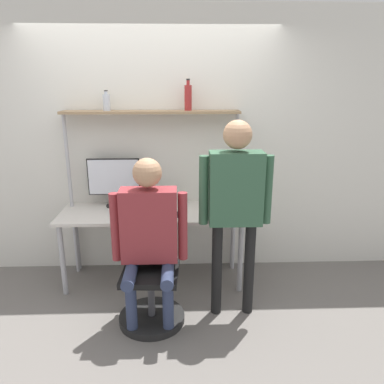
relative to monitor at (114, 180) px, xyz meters
name	(u,v)px	position (x,y,z in m)	size (l,w,h in m)	color
ground_plane	(153,296)	(0.39, -0.52, -1.03)	(12.00, 12.00, 0.00)	slate
wall_back	(153,145)	(0.39, 0.16, 0.32)	(8.00, 0.06, 2.70)	silver
desk	(153,219)	(0.39, -0.18, -0.36)	(1.81, 0.63, 0.75)	beige
shelf_unit	(152,139)	(0.39, 0.01, 0.41)	(1.72, 0.23, 1.71)	#997A56
monitor	(114,180)	(0.00, 0.00, 0.00)	(0.52, 0.19, 0.50)	black
laptop	(150,206)	(0.37, -0.21, -0.21)	(0.32, 0.24, 0.25)	#333338
cell_phone	(180,214)	(0.66, -0.30, -0.28)	(0.07, 0.15, 0.01)	black
office_chair	(152,288)	(0.42, -0.86, -0.74)	(0.56, 0.56, 0.93)	black
person_seated	(149,230)	(0.41, -0.90, -0.18)	(0.62, 0.47, 1.42)	#2D3856
person_standing	(236,195)	(1.12, -0.79, 0.07)	(0.60, 0.23, 1.70)	black
bottle_red	(188,97)	(0.75, 0.01, 0.81)	(0.07, 0.07, 0.30)	maroon
bottle_clear	(106,102)	(-0.03, 0.01, 0.76)	(0.07, 0.07, 0.19)	silver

